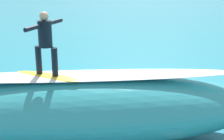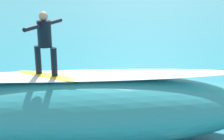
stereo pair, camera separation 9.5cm
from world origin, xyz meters
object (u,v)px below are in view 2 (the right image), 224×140
object	(u,v)px
surfer_riding	(45,39)
surfboard_paddling	(155,87)
surfer_paddling	(152,83)
surfboard_riding	(47,76)

from	to	relation	value
surfer_riding	surfboard_paddling	xyz separation A→B (m)	(-2.69, -4.76, -2.89)
surfer_paddling	surfboard_riding	bearing A→B (deg)	-117.89
surfboard_riding	surfboard_paddling	size ratio (longest dim) A/B	0.83
surfboard_riding	surfer_paddling	bearing A→B (deg)	-103.41
surfer_riding	surfboard_paddling	world-z (taller)	surfer_riding
surfboard_paddling	surfer_paddling	size ratio (longest dim) A/B	1.30
surfboard_paddling	surfer_paddling	xyz separation A→B (m)	(0.14, -0.00, 0.17)
surfboard_riding	surfboard_paddling	distance (m)	5.78
surfer_paddling	surfboard_paddling	bearing A→B (deg)	-0.00
surfer_paddling	surfer_riding	bearing A→B (deg)	-117.89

